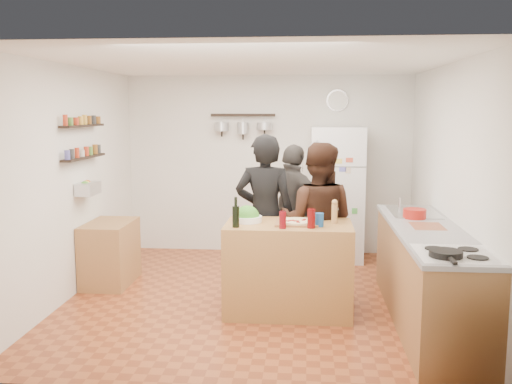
# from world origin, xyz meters

# --- Properties ---
(room_shell) EXTENTS (4.20, 4.20, 4.20)m
(room_shell) POSITION_xyz_m (0.00, 0.39, 1.25)
(room_shell) COLOR brown
(room_shell) RESTS_ON ground
(prep_island) EXTENTS (1.25, 0.72, 0.91)m
(prep_island) POSITION_xyz_m (0.37, -0.39, 0.46)
(prep_island) COLOR #A46F3C
(prep_island) RESTS_ON floor
(pizza_board) EXTENTS (0.42, 0.34, 0.02)m
(pizza_board) POSITION_xyz_m (0.45, -0.41, 0.92)
(pizza_board) COLOR brown
(pizza_board) RESTS_ON prep_island
(pizza) EXTENTS (0.34, 0.34, 0.02)m
(pizza) POSITION_xyz_m (0.45, -0.41, 0.94)
(pizza) COLOR beige
(pizza) RESTS_ON pizza_board
(salad_bowl) EXTENTS (0.30, 0.30, 0.06)m
(salad_bowl) POSITION_xyz_m (-0.05, -0.34, 0.94)
(salad_bowl) COLOR white
(salad_bowl) RESTS_ON prep_island
(wine_bottle) EXTENTS (0.07, 0.07, 0.20)m
(wine_bottle) POSITION_xyz_m (-0.13, -0.61, 1.01)
(wine_bottle) COLOR black
(wine_bottle) RESTS_ON prep_island
(wine_glass_near) EXTENTS (0.07, 0.07, 0.16)m
(wine_glass_near) POSITION_xyz_m (0.32, -0.63, 0.99)
(wine_glass_near) COLOR #61080F
(wine_glass_near) RESTS_ON prep_island
(wine_glass_far) EXTENTS (0.08, 0.08, 0.18)m
(wine_glass_far) POSITION_xyz_m (0.59, -0.59, 1.00)
(wine_glass_far) COLOR #580708
(wine_glass_far) RESTS_ON prep_island
(pepper_mill) EXTENTS (0.06, 0.06, 0.19)m
(pepper_mill) POSITION_xyz_m (0.82, -0.34, 1.01)
(pepper_mill) COLOR #B08049
(pepper_mill) RESTS_ON prep_island
(salt_canister) EXTENTS (0.08, 0.08, 0.13)m
(salt_canister) POSITION_xyz_m (0.67, -0.51, 0.98)
(salt_canister) COLOR navy
(salt_canister) RESTS_ON prep_island
(person_left) EXTENTS (0.67, 0.46, 1.78)m
(person_left) POSITION_xyz_m (0.09, 0.12, 0.89)
(person_left) COLOR black
(person_left) RESTS_ON floor
(person_center) EXTENTS (0.92, 0.77, 1.69)m
(person_center) POSITION_xyz_m (0.66, 0.04, 0.84)
(person_center) COLOR black
(person_center) RESTS_ON floor
(person_back) EXTENTS (1.01, 0.86, 1.63)m
(person_back) POSITION_xyz_m (0.39, 0.67, 0.81)
(person_back) COLOR #312D2B
(person_back) RESTS_ON floor
(counter_run) EXTENTS (0.63, 2.63, 0.90)m
(counter_run) POSITION_xyz_m (1.70, -0.55, 0.45)
(counter_run) COLOR #9E7042
(counter_run) RESTS_ON floor
(stove_top) EXTENTS (0.60, 0.62, 0.02)m
(stove_top) POSITION_xyz_m (1.70, -1.50, 0.91)
(stove_top) COLOR white
(stove_top) RESTS_ON counter_run
(skillet) EXTENTS (0.25, 0.25, 0.05)m
(skillet) POSITION_xyz_m (1.60, -1.60, 0.94)
(skillet) COLOR black
(skillet) RESTS_ON stove_top
(sink) EXTENTS (0.50, 0.80, 0.03)m
(sink) POSITION_xyz_m (1.70, 0.30, 0.92)
(sink) COLOR silver
(sink) RESTS_ON counter_run
(cutting_board) EXTENTS (0.30, 0.40, 0.02)m
(cutting_board) POSITION_xyz_m (1.70, -0.44, 0.91)
(cutting_board) COLOR brown
(cutting_board) RESTS_ON counter_run
(red_bowl) EXTENTS (0.23, 0.23, 0.10)m
(red_bowl) POSITION_xyz_m (1.65, -0.05, 0.97)
(red_bowl) COLOR #A81B13
(red_bowl) RESTS_ON counter_run
(fridge) EXTENTS (0.70, 0.68, 1.80)m
(fridge) POSITION_xyz_m (0.95, 1.75, 0.90)
(fridge) COLOR white
(fridge) RESTS_ON floor
(wall_clock) EXTENTS (0.30, 0.03, 0.30)m
(wall_clock) POSITION_xyz_m (0.95, 2.08, 2.15)
(wall_clock) COLOR silver
(wall_clock) RESTS_ON back_wall
(spice_shelf_lower) EXTENTS (0.12, 1.00, 0.02)m
(spice_shelf_lower) POSITION_xyz_m (-1.93, 0.20, 1.50)
(spice_shelf_lower) COLOR black
(spice_shelf_lower) RESTS_ON left_wall
(spice_shelf_upper) EXTENTS (0.12, 1.00, 0.02)m
(spice_shelf_upper) POSITION_xyz_m (-1.93, 0.20, 1.85)
(spice_shelf_upper) COLOR black
(spice_shelf_upper) RESTS_ON left_wall
(produce_basket) EXTENTS (0.18, 0.35, 0.14)m
(produce_basket) POSITION_xyz_m (-1.90, 0.20, 1.15)
(produce_basket) COLOR silver
(produce_basket) RESTS_ON left_wall
(side_table) EXTENTS (0.50, 0.80, 0.73)m
(side_table) POSITION_xyz_m (-1.74, 0.38, 0.36)
(side_table) COLOR #A37344
(side_table) RESTS_ON floor
(pot_rack) EXTENTS (0.90, 0.04, 0.04)m
(pot_rack) POSITION_xyz_m (-0.35, 2.00, 1.95)
(pot_rack) COLOR black
(pot_rack) RESTS_ON back_wall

